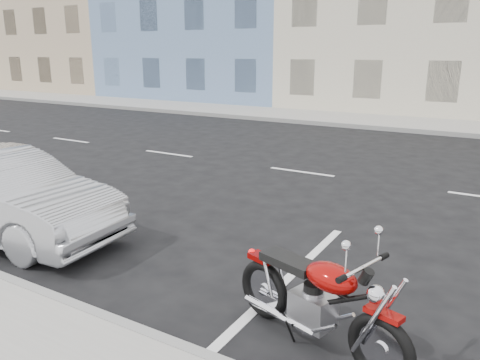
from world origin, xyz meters
name	(u,v)px	position (x,y,z in m)	size (l,w,h in m)	color
ground	(388,184)	(0.00, 0.00, 0.00)	(120.00, 120.00, 0.00)	black
sidewalk_far	(319,117)	(-5.00, 8.70, 0.07)	(80.00, 3.40, 0.15)	gray
curb_far	(302,122)	(-5.00, 7.00, 0.08)	(80.00, 0.12, 0.16)	gray
bldg_far_west	(94,6)	(-26.00, 16.30, 6.00)	(12.00, 12.00, 12.00)	tan
motorcycle	(385,335)	(1.49, -6.38, 0.46)	(1.96, 0.86, 1.01)	black
sedan_silver	(2,196)	(-4.31, -5.98, 0.65)	(1.38, 3.94, 1.30)	#A0A2A8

